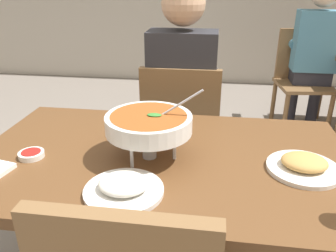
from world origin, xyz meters
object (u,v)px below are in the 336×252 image
at_px(dining_table_main, 162,180).
at_px(appetizer_plate, 304,165).
at_px(chair_bg_left, 301,75).
at_px(sauce_dish, 31,154).
at_px(diner_main, 183,90).
at_px(patron_bg_left, 314,49).
at_px(chair_diner_main, 181,131).
at_px(rice_plate, 124,187).
at_px(curry_bowl, 149,124).

xyz_separation_m(dining_table_main, appetizer_plate, (0.48, -0.04, 0.12)).
relative_size(appetizer_plate, chair_bg_left, 0.27).
relative_size(appetizer_plate, sauce_dish, 2.67).
bearing_deg(diner_main, sauce_dish, -119.82).
bearing_deg(patron_bg_left, sauce_dish, -125.01).
xyz_separation_m(chair_diner_main, chair_bg_left, (0.95, 1.36, 0.00)).
height_order(chair_bg_left, patron_bg_left, patron_bg_left).
height_order(diner_main, sauce_dish, diner_main).
height_order(rice_plate, appetizer_plate, same).
xyz_separation_m(chair_diner_main, appetizer_plate, (0.48, -0.73, 0.24)).
bearing_deg(diner_main, dining_table_main, -90.00).
bearing_deg(rice_plate, sauce_dish, 156.46).
distance_m(dining_table_main, diner_main, 0.74).
bearing_deg(sauce_dish, appetizer_plate, 2.49).
bearing_deg(sauce_dish, patron_bg_left, 54.99).
bearing_deg(sauce_dish, chair_diner_main, 59.14).
relative_size(dining_table_main, rice_plate, 5.68).
bearing_deg(chair_bg_left, diner_main, -125.48).
xyz_separation_m(chair_diner_main, diner_main, (0.00, 0.03, 0.24)).
bearing_deg(rice_plate, curry_bowl, 81.47).
distance_m(curry_bowl, chair_bg_left, 2.33).
distance_m(chair_diner_main, appetizer_plate, 0.91).
xyz_separation_m(dining_table_main, diner_main, (0.00, 0.73, 0.12)).
relative_size(curry_bowl, patron_bg_left, 0.25).
relative_size(chair_diner_main, rice_plate, 3.75).
bearing_deg(chair_bg_left, patron_bg_left, -27.72).
distance_m(dining_table_main, rice_plate, 0.29).
xyz_separation_m(chair_diner_main, patron_bg_left, (1.01, 1.33, 0.24)).
xyz_separation_m(dining_table_main, rice_plate, (-0.08, -0.25, 0.12)).
relative_size(dining_table_main, chair_diner_main, 1.52).
distance_m(rice_plate, chair_bg_left, 2.53).
height_order(diner_main, chair_bg_left, diner_main).
bearing_deg(chair_bg_left, appetizer_plate, -102.55).
height_order(dining_table_main, sauce_dish, sauce_dish).
xyz_separation_m(chair_diner_main, curry_bowl, (-0.04, -0.71, 0.35)).
bearing_deg(chair_diner_main, appetizer_plate, -56.61).
relative_size(curry_bowl, appetizer_plate, 1.39).
bearing_deg(diner_main, appetizer_plate, -57.76).
distance_m(sauce_dish, patron_bg_left, 2.57).
relative_size(diner_main, curry_bowl, 3.94).
xyz_separation_m(curry_bowl, chair_bg_left, (0.99, 2.07, -0.35)).
height_order(diner_main, appetizer_plate, diner_main).
relative_size(chair_bg_left, patron_bg_left, 0.69).
bearing_deg(dining_table_main, curry_bowl, -156.25).
bearing_deg(dining_table_main, sauce_dish, -170.24).
xyz_separation_m(appetizer_plate, patron_bg_left, (0.53, 2.06, -0.00)).
height_order(chair_diner_main, curry_bowl, curry_bowl).
bearing_deg(curry_bowl, patron_bg_left, 62.70).
bearing_deg(curry_bowl, appetizer_plate, -2.14).
bearing_deg(appetizer_plate, chair_diner_main, 123.39).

